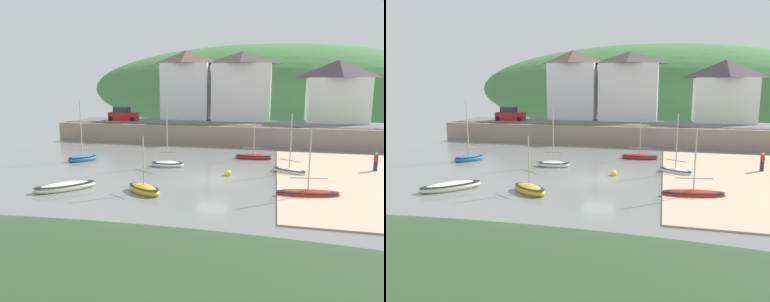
{
  "view_description": "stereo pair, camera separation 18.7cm",
  "coord_description": "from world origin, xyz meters",
  "views": [
    {
      "loc": [
        4.65,
        -27.23,
        7.22
      ],
      "look_at": [
        -2.34,
        2.78,
        1.65
      ],
      "focal_mm": 33.32,
      "sensor_mm": 36.0,
      "label": 1
    },
    {
      "loc": [
        4.83,
        -27.19,
        7.22
      ],
      "look_at": [
        -2.34,
        2.78,
        1.65
      ],
      "focal_mm": 33.32,
      "sensor_mm": 36.0,
      "label": 2
    }
  ],
  "objects": [
    {
      "name": "ground",
      "position": [
        1.4,
        -9.56,
        0.16
      ],
      "size": [
        48.0,
        41.0,
        0.61
      ],
      "color": "slate"
    },
    {
      "name": "quay_seawall",
      "position": [
        0.0,
        17.5,
        1.36
      ],
      "size": [
        48.0,
        9.4,
        2.4
      ],
      "color": "gray",
      "rests_on": "ground"
    },
    {
      "name": "hillside_backdrop",
      "position": [
        2.52,
        55.2,
        6.69
      ],
      "size": [
        80.0,
        44.0,
        19.11
      ],
      "color": "#43783F",
      "rests_on": "ground"
    },
    {
      "name": "waterfront_building_left",
      "position": [
        -8.41,
        25.2,
        7.54
      ],
      "size": [
        7.28,
        4.65,
        10.11
      ],
      "color": "white",
      "rests_on": "ground"
    },
    {
      "name": "waterfront_building_centre",
      "position": [
        -0.12,
        25.2,
        7.36
      ],
      "size": [
        8.4,
        5.93,
        9.78
      ],
      "color": "white",
      "rests_on": "ground"
    },
    {
      "name": "waterfront_building_right",
      "position": [
        12.8,
        25.2,
        6.69
      ],
      "size": [
        8.12,
        5.86,
        8.41
      ],
      "color": "white",
      "rests_on": "ground"
    },
    {
      "name": "sailboat_blue_trim",
      "position": [
        -4.81,
        3.4,
        0.24
      ],
      "size": [
        3.14,
        1.64,
        5.59
      ],
      "rotation": [
        0.0,
        0.0,
        0.09
      ],
      "color": "white",
      "rests_on": "ground"
    },
    {
      "name": "sailboat_tall_mast",
      "position": [
        -3.93,
        -4.95,
        0.26
      ],
      "size": [
        3.23,
        2.66,
        4.14
      ],
      "rotation": [
        0.0,
        0.0,
        -0.56
      ],
      "color": "gold",
      "rests_on": "ground"
    },
    {
      "name": "sailboat_white_hull",
      "position": [
        -9.64,
        -5.54,
        0.23
      ],
      "size": [
        3.98,
        3.92,
        0.73
      ],
      "rotation": [
        0.0,
        0.0,
        0.77
      ],
      "color": "silver",
      "rests_on": "ground"
    },
    {
      "name": "rowboat_small_beached",
      "position": [
        6.03,
        3.15,
        0.24
      ],
      "size": [
        3.18,
        2.51,
        5.2
      ],
      "rotation": [
        0.0,
        0.0,
        -0.55
      ],
      "color": "silver",
      "rests_on": "ground"
    },
    {
      "name": "motorboat_with_cabin",
      "position": [
        -13.72,
        3.92,
        0.27
      ],
      "size": [
        2.92,
        3.14,
        6.13
      ],
      "rotation": [
        0.0,
        0.0,
        0.89
      ],
      "color": "teal",
      "rests_on": "ground"
    },
    {
      "name": "sailboat_nearest_shore",
      "position": [
        2.7,
        8.75,
        0.23
      ],
      "size": [
        3.72,
        1.22,
        4.24
      ],
      "rotation": [
        0.0,
        0.0,
        0.02
      ],
      "color": "#A92626",
      "rests_on": "ground"
    },
    {
      "name": "sailboat_far_left",
      "position": [
        7.0,
        -3.24,
        0.22
      ],
      "size": [
        4.31,
        1.63,
        4.68
      ],
      "rotation": [
        0.0,
        0.0,
        0.13
      ],
      "color": "#A3241B",
      "rests_on": "ground"
    },
    {
      "name": "parked_car_near_slipway",
      "position": [
        -16.74,
        20.7,
        3.2
      ],
      "size": [
        4.12,
        1.82,
        1.95
      ],
      "rotation": [
        0.0,
        0.0,
        0.01
      ],
      "color": "#B1191D",
      "rests_on": "ground"
    },
    {
      "name": "person_near_water",
      "position": [
        13.22,
        5.33,
        0.98
      ],
      "size": [
        0.34,
        0.34,
        1.62
      ],
      "color": "#282833",
      "rests_on": "ground"
    },
    {
      "name": "mooring_buoy",
      "position": [
        1.06,
        1.27,
        0.16
      ],
      "size": [
        0.55,
        0.55,
        0.55
      ],
      "color": "yellow",
      "rests_on": "ground"
    }
  ]
}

